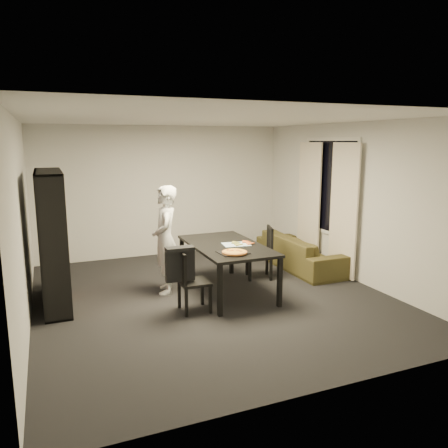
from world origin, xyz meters
name	(u,v)px	position (x,y,z in m)	size (l,w,h in m)	color
room	(211,211)	(0.00, 0.00, 1.30)	(5.01, 5.51, 2.61)	black
window_pane	(330,187)	(2.48, 0.60, 1.50)	(0.02, 1.40, 1.60)	black
window_frame	(330,187)	(2.48, 0.60, 1.50)	(0.03, 1.52, 1.72)	white
curtain_left	(344,211)	(2.40, 0.08, 1.15)	(0.03, 0.70, 2.25)	beige
curtain_right	(309,203)	(2.40, 1.12, 1.15)	(0.03, 0.70, 2.25)	beige
bookshelf	(53,239)	(-2.16, 0.60, 0.95)	(0.35, 1.50, 1.90)	black
dining_table	(227,249)	(0.29, 0.12, 0.68)	(1.00, 1.80, 0.75)	black
chair_left	(189,277)	(-0.49, -0.42, 0.48)	(0.40, 0.40, 0.85)	black
chair_right	(264,249)	(1.15, 0.53, 0.50)	(0.51, 0.51, 0.89)	black
draped_jacket	(180,263)	(-0.61, -0.42, 0.70)	(0.40, 0.17, 0.47)	black
person	(165,240)	(-0.57, 0.47, 0.82)	(0.60, 0.39, 1.65)	silver
baking_tray	(233,252)	(0.18, -0.39, 0.76)	(0.40, 0.32, 0.01)	black
pepperoni_pizza	(235,252)	(0.17, -0.45, 0.78)	(0.35, 0.35, 0.03)	#AA6431
kitchen_towel	(236,244)	(0.42, 0.05, 0.75)	(0.40, 0.30, 0.01)	silver
pizza_slices	(241,243)	(0.51, 0.06, 0.77)	(0.37, 0.31, 0.01)	#B87339
sofa	(300,252)	(2.06, 0.83, 0.30)	(2.03, 0.79, 0.59)	#393517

